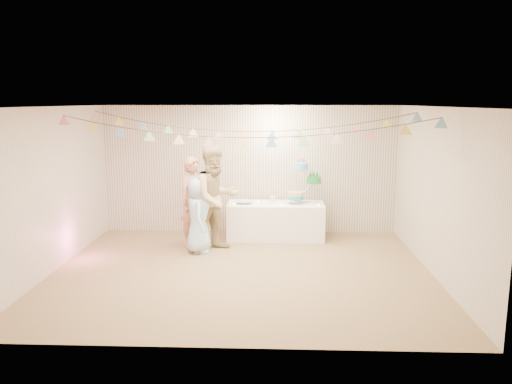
{
  "coord_description": "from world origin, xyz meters",
  "views": [
    {
      "loc": [
        0.52,
        -7.58,
        2.68
      ],
      "look_at": [
        0.2,
        0.8,
        1.15
      ],
      "focal_mm": 35.0,
      "sensor_mm": 36.0,
      "label": 1
    }
  ],
  "objects_px": {
    "person_adult_a": "(194,202)",
    "person_child": "(198,215)",
    "table": "(276,221)",
    "cake_stand": "(304,180)",
    "person_adult_b": "(216,198)"
  },
  "relations": [
    {
      "from": "table",
      "to": "cake_stand",
      "type": "relative_size",
      "value": 2.28
    },
    {
      "from": "table",
      "to": "cake_stand",
      "type": "xyz_separation_m",
      "value": [
        0.55,
        0.05,
        0.81
      ]
    },
    {
      "from": "cake_stand",
      "to": "person_adult_a",
      "type": "bearing_deg",
      "value": -163.39
    },
    {
      "from": "person_child",
      "to": "cake_stand",
      "type": "bearing_deg",
      "value": -71.13
    },
    {
      "from": "table",
      "to": "person_adult_a",
      "type": "height_order",
      "value": "person_adult_a"
    },
    {
      "from": "table",
      "to": "person_adult_b",
      "type": "relative_size",
      "value": 0.98
    },
    {
      "from": "table",
      "to": "cake_stand",
      "type": "distance_m",
      "value": 0.98
    },
    {
      "from": "cake_stand",
      "to": "person_adult_a",
      "type": "distance_m",
      "value": 2.18
    },
    {
      "from": "cake_stand",
      "to": "person_child",
      "type": "bearing_deg",
      "value": -152.5
    },
    {
      "from": "table",
      "to": "person_adult_b",
      "type": "bearing_deg",
      "value": -141.89
    },
    {
      "from": "cake_stand",
      "to": "person_child",
      "type": "relative_size",
      "value": 0.61
    },
    {
      "from": "person_adult_a",
      "to": "person_child",
      "type": "distance_m",
      "value": 0.44
    },
    {
      "from": "cake_stand",
      "to": "table",
      "type": "bearing_deg",
      "value": -174.81
    },
    {
      "from": "cake_stand",
      "to": "person_adult_a",
      "type": "height_order",
      "value": "person_adult_a"
    },
    {
      "from": "person_adult_a",
      "to": "table",
      "type": "bearing_deg",
      "value": -25.01
    }
  ]
}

